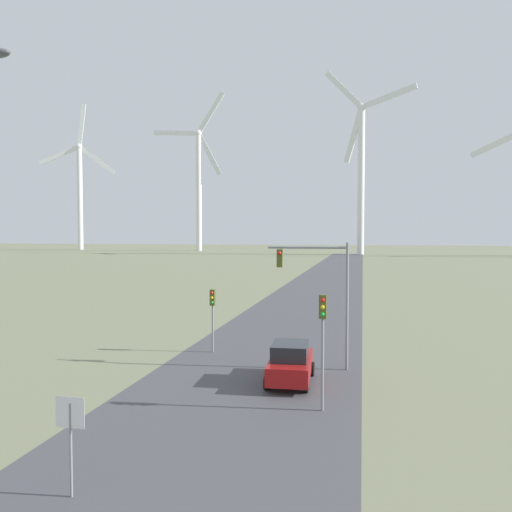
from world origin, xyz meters
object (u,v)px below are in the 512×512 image
(stop_sign_near, at_px, (70,427))
(traffic_light_post_near_left, at_px, (213,306))
(wind_turbine_far_left, at_px, (80,186))
(traffic_light_post_near_right, at_px, (323,326))
(wind_turbine_center, at_px, (361,165))
(wind_turbine_left, at_px, (199,179))
(car_approaching, at_px, (290,363))
(traffic_light_mast_overhead, at_px, (320,280))

(stop_sign_near, distance_m, traffic_light_post_near_left, 15.75)
(stop_sign_near, xyz_separation_m, wind_turbine_far_left, (-111.97, 183.22, 25.33))
(traffic_light_post_near_right, height_order, wind_turbine_far_left, wind_turbine_far_left)
(traffic_light_post_near_right, height_order, wind_turbine_center, wind_turbine_center)
(traffic_light_post_near_right, relative_size, wind_turbine_left, 0.07)
(stop_sign_near, relative_size, traffic_light_post_near_right, 0.59)
(traffic_light_post_near_left, xyz_separation_m, car_approaching, (5.13, -4.84, -1.71))
(stop_sign_near, height_order, wind_turbine_far_left, wind_turbine_far_left)
(traffic_light_post_near_left, relative_size, traffic_light_mast_overhead, 0.57)
(traffic_light_mast_overhead, distance_m, wind_turbine_far_left, 207.41)
(wind_turbine_far_left, relative_size, wind_turbine_left, 1.00)
(stop_sign_near, xyz_separation_m, car_approaching, (4.06, 10.85, -0.90))
(traffic_light_mast_overhead, distance_m, wind_turbine_center, 144.02)
(wind_turbine_far_left, bearing_deg, traffic_light_post_near_right, -56.17)
(traffic_light_post_near_right, bearing_deg, wind_turbine_left, 110.09)
(car_approaching, bearing_deg, wind_turbine_left, 109.95)
(car_approaching, distance_m, wind_turbine_far_left, 209.43)
(traffic_light_post_near_left, xyz_separation_m, wind_turbine_far_left, (-110.90, 167.53, 24.53))
(wind_turbine_center, bearing_deg, traffic_light_post_near_right, -90.26)
(wind_turbine_far_left, xyz_separation_m, wind_turbine_left, (55.42, -5.36, 1.21))
(traffic_light_mast_overhead, height_order, wind_turbine_left, wind_turbine_left)
(wind_turbine_left, relative_size, wind_turbine_center, 1.01)
(wind_turbine_far_left, distance_m, wind_turbine_center, 121.62)
(wind_turbine_left, bearing_deg, wind_turbine_far_left, 174.47)
(traffic_light_post_near_left, height_order, wind_turbine_left, wind_turbine_left)
(stop_sign_near, relative_size, wind_turbine_left, 0.04)
(traffic_light_post_near_left, bearing_deg, traffic_light_post_near_right, -50.00)
(traffic_light_post_near_right, xyz_separation_m, wind_turbine_far_left, (-117.72, 175.66, 23.93))
(traffic_light_post_near_left, bearing_deg, wind_turbine_left, 108.89)
(traffic_light_post_near_right, height_order, traffic_light_mast_overhead, traffic_light_mast_overhead)
(car_approaching, xyz_separation_m, wind_turbine_far_left, (-116.04, 172.37, 26.24))
(stop_sign_near, xyz_separation_m, traffic_light_post_near_right, (5.75, 7.56, 1.41))
(traffic_light_post_near_left, bearing_deg, stop_sign_near, -86.11)
(stop_sign_near, xyz_separation_m, wind_turbine_center, (6.42, 155.45, 27.21))
(traffic_light_post_near_left, height_order, wind_turbine_center, wind_turbine_center)
(wind_turbine_left, bearing_deg, stop_sign_near, -72.36)
(wind_turbine_far_left, bearing_deg, wind_turbine_left, -5.53)
(traffic_light_mast_overhead, bearing_deg, wind_turbine_left, 110.58)
(stop_sign_near, xyz_separation_m, wind_turbine_left, (-56.55, 177.86, 26.54))
(wind_turbine_far_left, relative_size, wind_turbine_center, 1.01)
(traffic_light_post_near_left, distance_m, traffic_light_post_near_right, 10.63)
(car_approaching, xyz_separation_m, wind_turbine_center, (2.36, 144.59, 28.11))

